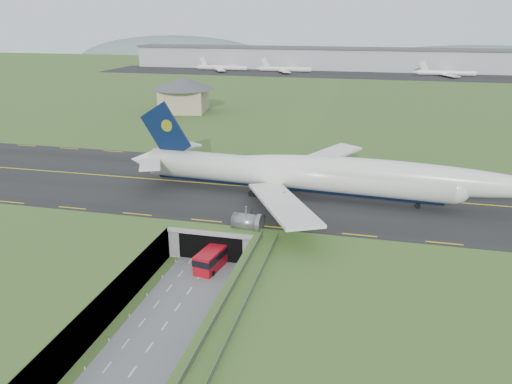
# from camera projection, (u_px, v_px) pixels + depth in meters

# --- Properties ---
(ground) EXTENTS (900.00, 900.00, 0.00)m
(ground) POSITION_uv_depth(u_px,v_px,m) (196.00, 283.00, 83.32)
(ground) COLOR #3F6227
(ground) RESTS_ON ground
(airfield_deck) EXTENTS (800.00, 800.00, 6.00)m
(airfield_deck) POSITION_uv_depth(u_px,v_px,m) (195.00, 267.00, 82.33)
(airfield_deck) COLOR gray
(airfield_deck) RESTS_ON ground
(trench_road) EXTENTS (12.00, 75.00, 0.20)m
(trench_road) POSITION_uv_depth(u_px,v_px,m) (179.00, 306.00, 76.41)
(trench_road) COLOR slate
(trench_road) RESTS_ON ground
(taxiway) EXTENTS (800.00, 44.00, 0.18)m
(taxiway) POSITION_uv_depth(u_px,v_px,m) (245.00, 187.00, 111.57)
(taxiway) COLOR black
(taxiway) RESTS_ON airfield_deck
(tunnel_portal) EXTENTS (17.00, 22.30, 6.00)m
(tunnel_portal) POSITION_uv_depth(u_px,v_px,m) (224.00, 226.00, 97.54)
(tunnel_portal) COLOR gray
(tunnel_portal) RESTS_ON ground
(guideway) EXTENTS (3.00, 53.00, 7.05)m
(guideway) POSITION_uv_depth(u_px,v_px,m) (225.00, 331.00, 61.61)
(guideway) COLOR #A8A8A3
(guideway) RESTS_ON ground
(jumbo_jet) EXTENTS (88.71, 57.95, 19.21)m
(jumbo_jet) POSITION_uv_depth(u_px,v_px,m) (321.00, 175.00, 102.68)
(jumbo_jet) COLOR white
(jumbo_jet) RESTS_ON ground
(shuttle_tram) EXTENTS (4.73, 9.13, 3.52)m
(shuttle_tram) POSITION_uv_depth(u_px,v_px,m) (213.00, 258.00, 87.67)
(shuttle_tram) COLOR #AE0B18
(shuttle_tram) RESTS_ON ground
(service_building) EXTENTS (28.62, 28.62, 13.63)m
(service_building) POSITION_uv_depth(u_px,v_px,m) (183.00, 91.00, 196.95)
(service_building) COLOR tan
(service_building) RESTS_ON ground
(cargo_terminal) EXTENTS (320.00, 67.00, 15.60)m
(cargo_terminal) POSITION_uv_depth(u_px,v_px,m) (340.00, 59.00, 353.36)
(cargo_terminal) COLOR #B2B2B2
(cargo_terminal) RESTS_ON ground
(distant_hills) EXTENTS (700.00, 91.00, 60.00)m
(distant_hills) POSITION_uv_depth(u_px,v_px,m) (419.00, 69.00, 464.95)
(distant_hills) COLOR slate
(distant_hills) RESTS_ON ground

